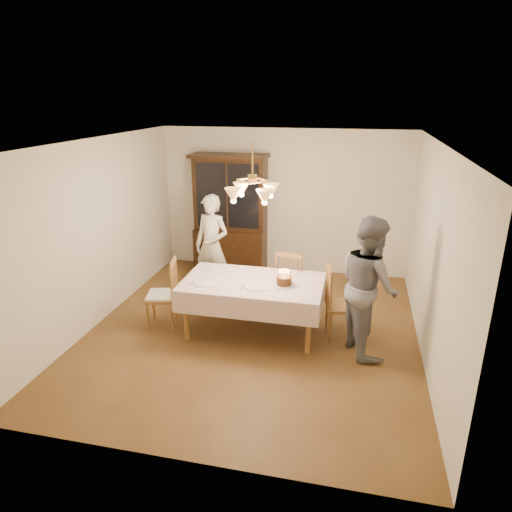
% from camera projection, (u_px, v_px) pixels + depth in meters
% --- Properties ---
extents(ground, '(5.00, 5.00, 0.00)m').
position_uv_depth(ground, '(253.00, 331.00, 6.44)').
color(ground, '#563718').
rests_on(ground, ground).
extents(room_shell, '(5.00, 5.00, 5.00)m').
position_uv_depth(room_shell, '(253.00, 223.00, 5.91)').
color(room_shell, white).
rests_on(room_shell, ground).
extents(dining_table, '(1.90, 1.10, 0.76)m').
position_uv_depth(dining_table, '(253.00, 286.00, 6.21)').
color(dining_table, brown).
rests_on(dining_table, ground).
extents(china_hutch, '(1.38, 0.54, 2.16)m').
position_uv_depth(china_hutch, '(230.00, 216.00, 8.36)').
color(china_hutch, black).
rests_on(china_hutch, ground).
extents(chair_far_side, '(0.52, 0.50, 1.00)m').
position_uv_depth(chair_far_side, '(292.00, 285.00, 6.87)').
color(chair_far_side, brown).
rests_on(chair_far_side, ground).
extents(chair_left_end, '(0.51, 0.52, 1.00)m').
position_uv_depth(chair_left_end, '(162.00, 297.00, 6.43)').
color(chair_left_end, brown).
rests_on(chair_left_end, ground).
extents(chair_right_end, '(0.50, 0.51, 1.00)m').
position_uv_depth(chair_right_end, '(341.00, 306.00, 6.17)').
color(chair_right_end, brown).
rests_on(chair_right_end, ground).
extents(elderly_woman, '(0.69, 0.55, 1.66)m').
position_uv_depth(elderly_woman, '(212.00, 246.00, 7.40)').
color(elderly_woman, beige).
rests_on(elderly_woman, ground).
extents(adult_in_grey, '(0.96, 1.07, 1.79)m').
position_uv_depth(adult_in_grey, '(369.00, 286.00, 5.69)').
color(adult_in_grey, slate).
rests_on(adult_in_grey, ground).
extents(birthday_cake, '(0.30, 0.30, 0.21)m').
position_uv_depth(birthday_cake, '(284.00, 281.00, 6.03)').
color(birthday_cake, white).
rests_on(birthday_cake, dining_table).
extents(place_setting_near_left, '(0.39, 0.24, 0.02)m').
position_uv_depth(place_setting_near_left, '(205.00, 284.00, 6.07)').
color(place_setting_near_left, white).
rests_on(place_setting_near_left, dining_table).
extents(place_setting_near_right, '(0.38, 0.23, 0.02)m').
position_uv_depth(place_setting_near_right, '(256.00, 288.00, 5.96)').
color(place_setting_near_right, white).
rests_on(place_setting_near_right, dining_table).
extents(place_setting_far_left, '(0.41, 0.26, 0.02)m').
position_uv_depth(place_setting_far_left, '(221.00, 269.00, 6.58)').
color(place_setting_far_left, white).
rests_on(place_setting_far_left, dining_table).
extents(chandelier, '(0.62, 0.62, 0.73)m').
position_uv_depth(chandelier, '(253.00, 192.00, 5.78)').
color(chandelier, '#BF8C3F').
rests_on(chandelier, ground).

